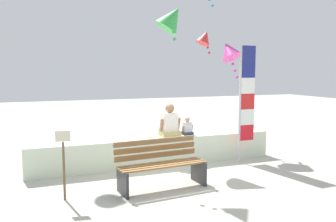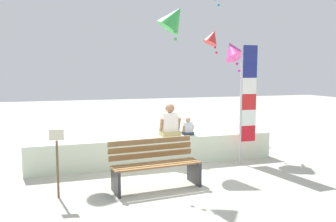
# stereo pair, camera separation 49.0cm
# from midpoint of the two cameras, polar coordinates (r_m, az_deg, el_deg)

# --- Properties ---
(ground_plane) EXTENTS (40.00, 40.00, 0.00)m
(ground_plane) POSITION_cam_midpoint_polar(r_m,az_deg,el_deg) (7.26, 2.18, -10.71)
(ground_plane) COLOR #ADAC9C
(seawall_ledge) EXTENTS (5.74, 0.52, 0.64)m
(seawall_ledge) POSITION_cam_midpoint_polar(r_m,az_deg,el_deg) (8.10, -0.23, -6.55)
(seawall_ledge) COLOR silver
(seawall_ledge) RESTS_ON ground
(park_bench) EXTENTS (1.70, 0.75, 0.88)m
(park_bench) POSITION_cam_midpoint_polar(r_m,az_deg,el_deg) (6.51, 0.03, -8.91)
(park_bench) COLOR olive
(park_bench) RESTS_ON ground
(person_adult) EXTENTS (0.50, 0.37, 0.76)m
(person_adult) POSITION_cam_midpoint_polar(r_m,az_deg,el_deg) (8.14, 2.05, -2.07)
(person_adult) COLOR tan
(person_adult) RESTS_ON seawall_ledge
(person_child) EXTENTS (0.28, 0.21, 0.43)m
(person_child) POSITION_cam_midpoint_polar(r_m,az_deg,el_deg) (8.32, 5.00, -2.81)
(person_child) COLOR #293144
(person_child) RESTS_ON seawall_ledge
(flag_banner) EXTENTS (0.42, 0.05, 2.75)m
(flag_banner) POSITION_cam_midpoint_polar(r_m,az_deg,el_deg) (8.29, 14.45, 2.12)
(flag_banner) COLOR #B7B7BC
(flag_banner) RESTS_ON ground
(kite_magenta) EXTENTS (0.79, 0.85, 1.09)m
(kite_magenta) POSITION_cam_midpoint_polar(r_m,az_deg,el_deg) (9.46, 12.08, 9.74)
(kite_magenta) COLOR #DB3D9E
(kite_green) EXTENTS (0.95, 0.77, 1.00)m
(kite_green) POSITION_cam_midpoint_polar(r_m,az_deg,el_deg) (8.77, 2.63, 15.03)
(kite_green) COLOR green
(kite_red) EXTENTS (0.66, 0.61, 0.88)m
(kite_red) POSITION_cam_midpoint_polar(r_m,az_deg,el_deg) (12.17, 8.49, 11.92)
(kite_red) COLOR red
(sign_post) EXTENTS (0.24, 0.06, 1.18)m
(sign_post) POSITION_cam_midpoint_polar(r_m,az_deg,el_deg) (6.13, -15.60, -7.37)
(sign_post) COLOR brown
(sign_post) RESTS_ON ground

